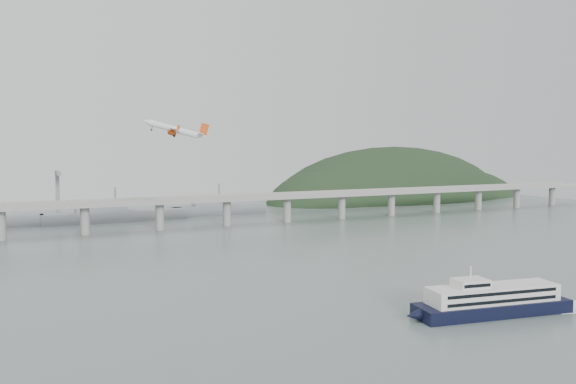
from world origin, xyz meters
TOP-DOWN VIEW (x-y plane):
  - ground at (0.00, 0.00)m, footprint 900.00×900.00m
  - bridge at (-1.15, 200.00)m, footprint 800.00×22.00m
  - headland at (285.18, 331.75)m, footprint 365.00×155.00m
  - ferry at (26.15, -52.83)m, footprint 92.56×27.05m
  - airliner at (-42.99, 104.05)m, footprint 34.56×31.96m

SIDE VIEW (x-z plane):
  - headland at x=285.18m, z-range -97.34..58.66m
  - ground at x=0.00m, z-range 0.00..0.00m
  - ferry at x=26.15m, z-range -4.01..13.52m
  - bridge at x=-1.15m, z-range 5.70..29.60m
  - airliner at x=-42.99m, z-range 61.53..73.41m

